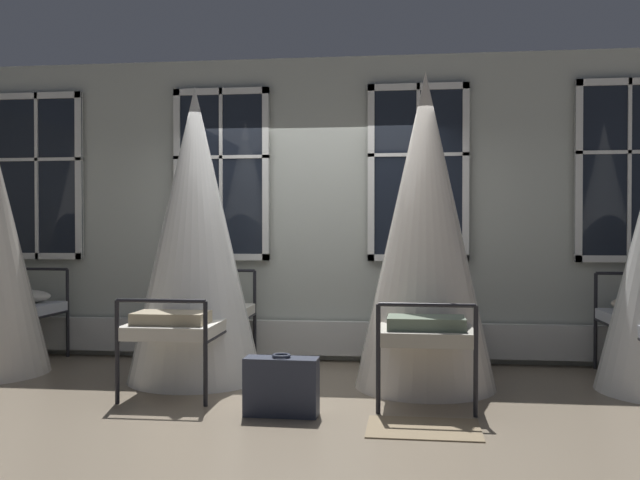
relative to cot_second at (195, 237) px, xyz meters
The scene contains 7 objects.
ground 1.68m from the cot_second, ahead, with size 20.25×20.25×0.00m, color gray.
back_wall_with_windows 1.58m from the cot_second, 48.49° to the left, with size 10.50×0.10×3.25m, color #B2B7AD.
window_bank 1.48m from the cot_second, 45.37° to the left, with size 7.39×0.10×2.86m.
cot_second is the anchor object (origin of this frame).
cot_third 2.13m from the cot_second, ahead, with size 1.25×1.97×2.81m.
rug_third 2.84m from the cot_second, 33.68° to the right, with size 0.80×0.56×0.01m, color #8E7A5B.
suitcase_dark 1.90m from the cot_second, 48.44° to the right, with size 0.56×0.22×0.47m.
Camera 1 is at (0.92, -6.35, 1.42)m, focal length 39.45 mm.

